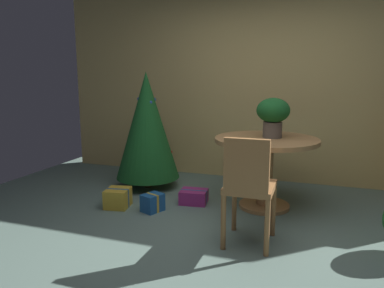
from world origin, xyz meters
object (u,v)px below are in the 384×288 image
at_px(round_dining_table, 266,157).
at_px(gift_box_blue, 153,203).
at_px(gift_box_purple, 194,197).
at_px(holiday_tree, 147,126).
at_px(gift_box_gold, 118,198).
at_px(flower_vase, 273,114).
at_px(wooden_chair_near, 249,185).

height_order(round_dining_table, gift_box_blue, round_dining_table).
height_order(round_dining_table, gift_box_purple, round_dining_table).
bearing_deg(holiday_tree, gift_box_gold, -88.85).
relative_size(flower_vase, gift_box_purple, 1.30).
relative_size(holiday_tree, gift_box_gold, 4.86).
bearing_deg(gift_box_purple, holiday_tree, 152.17).
relative_size(flower_vase, gift_box_gold, 1.39).
xyz_separation_m(round_dining_table, gift_box_purple, (-0.78, -0.13, -0.50)).
relative_size(gift_box_gold, gift_box_blue, 1.16).
bearing_deg(gift_box_purple, gift_box_blue, -131.13).
relative_size(round_dining_table, flower_vase, 2.60).
distance_m(holiday_tree, gift_box_gold, 1.06).
bearing_deg(wooden_chair_near, flower_vase, 87.16).
bearing_deg(holiday_tree, wooden_chair_near, -39.35).
height_order(wooden_chair_near, holiday_tree, holiday_tree).
bearing_deg(wooden_chair_near, gift_box_blue, 156.73).
height_order(gift_box_gold, gift_box_purple, gift_box_gold).
distance_m(flower_vase, gift_box_blue, 1.60).
bearing_deg(gift_box_blue, flower_vase, 25.97).
relative_size(wooden_chair_near, holiday_tree, 0.64).
distance_m(round_dining_table, wooden_chair_near, 0.99).
distance_m(flower_vase, gift_box_gold, 1.92).
xyz_separation_m(flower_vase, gift_box_gold, (-1.58, -0.57, -0.93)).
bearing_deg(gift_box_blue, wooden_chair_near, -23.27).
xyz_separation_m(wooden_chair_near, gift_box_gold, (-1.53, 0.47, -0.44)).
xyz_separation_m(gift_box_gold, gift_box_blue, (0.42, 0.01, -0.01)).
relative_size(holiday_tree, gift_box_purple, 4.53).
bearing_deg(flower_vase, round_dining_table, -135.47).
height_order(flower_vase, gift_box_purple, flower_vase).
relative_size(flower_vase, wooden_chair_near, 0.45).
xyz_separation_m(wooden_chair_near, gift_box_blue, (-1.11, 0.48, -0.45)).
distance_m(round_dining_table, gift_box_gold, 1.68).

